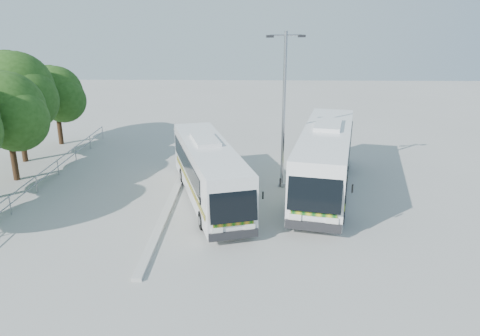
{
  "coord_description": "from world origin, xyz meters",
  "views": [
    {
      "loc": [
        1.97,
        -21.12,
        9.52
      ],
      "look_at": [
        1.34,
        2.84,
        1.61
      ],
      "focal_mm": 35.0,
      "sensor_mm": 36.0,
      "label": 1
    }
  ],
  "objects_px": {
    "tree_far_c": "(7,110)",
    "tree_far_e": "(56,93)",
    "coach_main": "(209,171)",
    "coach_adjacent": "(325,158)",
    "tree_far_d": "(16,90)",
    "lamppost": "(284,105)"
  },
  "relations": [
    {
      "from": "tree_far_c",
      "to": "coach_adjacent",
      "type": "relative_size",
      "value": 0.51
    },
    {
      "from": "tree_far_c",
      "to": "coach_adjacent",
      "type": "xyz_separation_m",
      "value": [
        18.18,
        -1.27,
        -2.35
      ]
    },
    {
      "from": "tree_far_c",
      "to": "tree_far_e",
      "type": "relative_size",
      "value": 1.1
    },
    {
      "from": "tree_far_c",
      "to": "lamppost",
      "type": "relative_size",
      "value": 0.75
    },
    {
      "from": "tree_far_d",
      "to": "tree_far_e",
      "type": "height_order",
      "value": "tree_far_d"
    },
    {
      "from": "lamppost",
      "to": "tree_far_e",
      "type": "bearing_deg",
      "value": 138.31
    },
    {
      "from": "tree_far_d",
      "to": "tree_far_c",
      "type": "bearing_deg",
      "value": -72.17
    },
    {
      "from": "tree_far_d",
      "to": "coach_main",
      "type": "distance_m",
      "value": 14.96
    },
    {
      "from": "tree_far_d",
      "to": "coach_adjacent",
      "type": "bearing_deg",
      "value": -14.4
    },
    {
      "from": "coach_main",
      "to": "coach_adjacent",
      "type": "distance_m",
      "value": 6.55
    },
    {
      "from": "tree_far_d",
      "to": "coach_main",
      "type": "height_order",
      "value": "tree_far_d"
    },
    {
      "from": "tree_far_c",
      "to": "coach_main",
      "type": "relative_size",
      "value": 0.58
    },
    {
      "from": "coach_main",
      "to": "lamppost",
      "type": "distance_m",
      "value": 5.51
    },
    {
      "from": "tree_far_c",
      "to": "coach_main",
      "type": "distance_m",
      "value": 12.48
    },
    {
      "from": "tree_far_d",
      "to": "lamppost",
      "type": "height_order",
      "value": "lamppost"
    },
    {
      "from": "coach_main",
      "to": "coach_adjacent",
      "type": "bearing_deg",
      "value": -1.5
    },
    {
      "from": "coach_adjacent",
      "to": "tree_far_e",
      "type": "bearing_deg",
      "value": 165.75
    },
    {
      "from": "coach_main",
      "to": "tree_far_d",
      "type": "bearing_deg",
      "value": 136.91
    },
    {
      "from": "coach_main",
      "to": "lamppost",
      "type": "xyz_separation_m",
      "value": [
        3.99,
        2.17,
        3.13
      ]
    },
    {
      "from": "tree_far_d",
      "to": "lamppost",
      "type": "xyz_separation_m",
      "value": [
        17.03,
        -4.46,
        -0.02
      ]
    },
    {
      "from": "tree_far_e",
      "to": "coach_adjacent",
      "type": "distance_m",
      "value": 21.05
    },
    {
      "from": "tree_far_d",
      "to": "tree_far_e",
      "type": "xyz_separation_m",
      "value": [
        0.68,
        4.5,
        -0.93
      ]
    }
  ]
}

